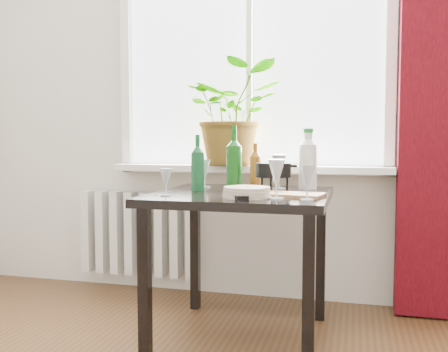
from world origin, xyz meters
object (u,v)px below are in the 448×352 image
(wineglass_front_right, at_px, (276,179))
(wineglass_front_left, at_px, (166,182))
(plate_stack, at_px, (247,192))
(wineglass_far_right, at_px, (307,182))
(cutting_board, at_px, (294,195))
(table, at_px, (242,211))
(wine_bottle_left, at_px, (198,162))
(tv_remote, at_px, (237,196))
(potted_plant, at_px, (233,114))
(bottle_amber, at_px, (255,165))
(cleaning_bottle, at_px, (308,158))
(wineglass_back_left, at_px, (205,173))
(fondue_pot, at_px, (273,176))
(radiator, at_px, (138,233))
(wineglass_back_center, at_px, (279,172))
(wine_bottle_right, at_px, (234,157))

(wineglass_front_right, distance_m, wineglass_front_left, 0.51)
(plate_stack, bearing_deg, wineglass_far_right, -9.25)
(plate_stack, distance_m, cutting_board, 0.23)
(table, distance_m, wine_bottle_left, 0.34)
(table, distance_m, cutting_board, 0.31)
(wine_bottle_left, xyz_separation_m, wineglass_front_right, (0.45, -0.28, -0.05))
(wineglass_front_left, relative_size, tv_remote, 0.71)
(plate_stack, height_order, tv_remote, plate_stack)
(potted_plant, xyz_separation_m, cutting_board, (0.45, -0.68, -0.41))
(bottle_amber, relative_size, cleaning_bottle, 0.74)
(potted_plant, bearing_deg, tv_remote, -75.10)
(wineglass_far_right, relative_size, plate_stack, 0.71)
(cleaning_bottle, bearing_deg, wineglass_far_right, -85.06)
(wineglass_far_right, height_order, tv_remote, wineglass_far_right)
(cleaning_bottle, xyz_separation_m, wineglass_back_left, (-0.55, -0.06, -0.09))
(fondue_pot, relative_size, tv_remote, 1.15)
(radiator, bearing_deg, plate_stack, -42.68)
(wineglass_front_right, height_order, fondue_pot, wineglass_front_right)
(wineglass_back_center, distance_m, fondue_pot, 0.05)
(radiator, bearing_deg, bottle_amber, -19.96)
(wineglass_front_right, xyz_separation_m, plate_stack, (-0.14, 0.03, -0.07))
(wineglass_front_right, distance_m, wineglass_far_right, 0.14)
(table, height_order, wineglass_back_left, wineglass_back_left)
(wine_bottle_right, distance_m, wineglass_front_left, 0.45)
(bottle_amber, distance_m, wineglass_back_center, 0.20)
(wineglass_front_left, bearing_deg, wine_bottle_left, 77.72)
(wineglass_back_center, distance_m, plate_stack, 0.43)
(wineglass_front_left, bearing_deg, wineglass_far_right, -1.10)
(cleaning_bottle, distance_m, wineglass_front_left, 0.80)
(wine_bottle_right, relative_size, fondue_pot, 1.64)
(bottle_amber, height_order, tv_remote, bottle_amber)
(table, distance_m, fondue_pot, 0.26)
(table, relative_size, wine_bottle_left, 2.95)
(wineglass_back_center, bearing_deg, plate_stack, -101.31)
(wine_bottle_right, relative_size, wineglass_far_right, 2.18)
(wineglass_back_center, bearing_deg, table, -128.79)
(wine_bottle_left, distance_m, plate_stack, 0.42)
(bottle_amber, bearing_deg, wine_bottle_right, -110.07)
(bottle_amber, height_order, wineglass_front_left, bottle_amber)
(potted_plant, bearing_deg, wineglass_far_right, -57.50)
(table, height_order, cutting_board, cutting_board)
(wineglass_far_right, bearing_deg, wineglass_back_left, 142.22)
(wine_bottle_right, height_order, wineglass_back_center, wine_bottle_right)
(radiator, xyz_separation_m, wine_bottle_right, (0.78, -0.51, 0.53))
(fondue_pot, bearing_deg, potted_plant, 142.22)
(wine_bottle_right, bearing_deg, cleaning_bottle, 20.47)
(wineglass_far_right, relative_size, wineglass_back_center, 0.83)
(wine_bottle_right, xyz_separation_m, plate_stack, (0.14, -0.34, -0.15))
(wineglass_back_center, relative_size, plate_stack, 0.86)
(table, height_order, wineglass_far_right, wineglass_far_right)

